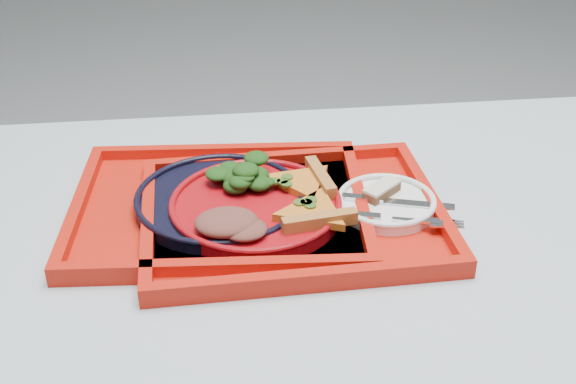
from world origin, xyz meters
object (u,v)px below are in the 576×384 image
object	(u,v)px
tray_far	(220,209)
dessert_bar	(382,190)
dinner_plate	(256,209)
navy_plate	(220,202)
tray_main	(293,218)

from	to	relation	value
tray_far	dessert_bar	size ratio (longest dim) A/B	6.70
dinner_plate	navy_plate	world-z (taller)	dinner_plate
dessert_bar	navy_plate	bearing A→B (deg)	134.89
tray_far	dessert_bar	xyz separation A→B (m)	(0.25, -0.02, 0.03)
tray_far	navy_plate	size ratio (longest dim) A/B	1.73
dessert_bar	dinner_plate	bearing A→B (deg)	141.70
tray_far	dessert_bar	bearing A→B (deg)	-0.37
tray_main	navy_plate	size ratio (longest dim) A/B	1.73
tray_main	dinner_plate	xyz separation A→B (m)	(-0.05, 0.01, 0.02)
dinner_plate	dessert_bar	world-z (taller)	dessert_bar
navy_plate	dessert_bar	distance (m)	0.25
tray_far	dessert_bar	distance (m)	0.25
tray_main	navy_plate	distance (m)	0.12
tray_far	dinner_plate	xyz separation A→B (m)	(0.05, -0.03, 0.02)
tray_main	tray_far	bearing A→B (deg)	159.41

